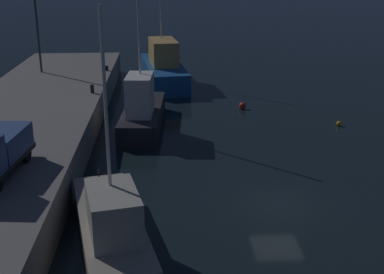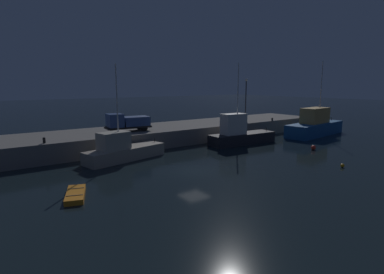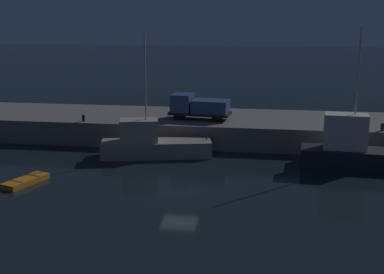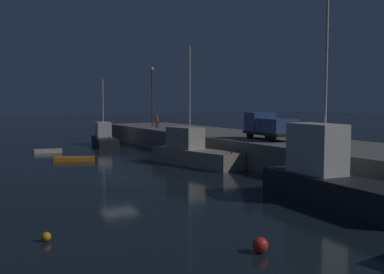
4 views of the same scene
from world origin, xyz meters
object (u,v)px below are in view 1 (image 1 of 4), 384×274
Objects in this scene: bollard_east at (92,89)px; bollard_west at (107,68)px; fishing_boat_orange at (163,68)px; fishing_boat_blue at (111,226)px; mooring_buoy_near at (242,106)px; lamp_post_east at (37,27)px; fishing_trawler_red at (142,111)px; mooring_buoy_mid at (339,124)px.

bollard_west is at bearing -1.82° from bollard_east.
fishing_boat_orange is 20.48× the size of bollard_east.
fishing_boat_blue is 15.99× the size of bollard_east.
bollard_east is at bearing 178.18° from bollard_west.
fishing_boat_blue reaches higher than mooring_buoy_near.
lamp_post_east reaches higher than mooring_buoy_near.
fishing_boat_blue is at bearing -170.80° from bollard_east.
lamp_post_east is (27.87, 8.89, 5.25)m from fishing_boat_blue.
fishing_boat_blue is at bearing -174.17° from bollard_west.
fishing_boat_blue is at bearing 177.41° from fishing_trawler_red.
lamp_post_east is at bearing 17.69° from fishing_boat_blue.
fishing_boat_orange is at bearing -6.34° from fishing_trawler_red.
fishing_boat_orange is 13.10m from lamp_post_east.
mooring_buoy_near is 19.92m from lamp_post_east.
lamp_post_east is at bearing 65.66° from mooring_buoy_mid.
mooring_buoy_mid is 0.83× the size of bollard_west.
bollard_west is (6.27, 11.98, 2.14)m from mooring_buoy_near.
mooring_buoy_mid is 21.97m from bollard_west.
mooring_buoy_mid is 0.59× the size of bollard_east.
bollard_west is at bearing -87.20° from lamp_post_east.
mooring_buoy_near is at bearing -147.55° from fishing_boat_orange.
mooring_buoy_mid is at bearing -98.24° from bollard_east.
bollard_east reaches higher than mooring_buoy_near.
bollard_west is (-4.17, 5.35, 0.82)m from fishing_boat_orange.
bollard_west is (0.29, -6.01, -3.94)m from lamp_post_east.
bollard_east is at bearing 58.28° from fishing_trawler_red.
fishing_trawler_red is at bearing 88.81° from mooring_buoy_mid.
fishing_boat_orange is (15.30, -1.70, 0.23)m from fishing_trawler_red.
fishing_trawler_red is 9.71m from mooring_buoy_near.
mooring_buoy_near is 0.08× the size of lamp_post_east.
fishing_trawler_red reaches higher than mooring_buoy_near.
fishing_boat_orange is 14.08m from bollard_east.
fishing_trawler_red is at bearing -121.72° from bollard_east.
fishing_boat_orange is 28.75× the size of bollard_west.
lamp_post_east is at bearing 41.72° from fishing_trawler_red.
mooring_buoy_near is at bearing -22.58° from fishing_boat_blue.
fishing_boat_blue reaches higher than bollard_east.
bollard_west is (28.17, 2.88, 1.31)m from fishing_boat_blue.
fishing_boat_orange is at bearing 40.38° from mooring_buoy_mid.
fishing_trawler_red is 28.87× the size of mooring_buoy_mid.
bollard_west is at bearing 5.83° from fishing_boat_blue.
lamp_post_east is 10.88× the size of bollard_east.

